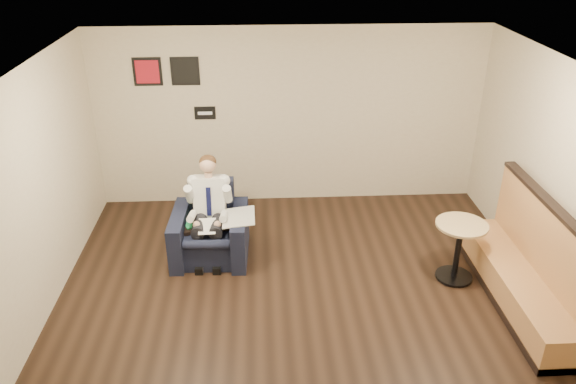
{
  "coord_description": "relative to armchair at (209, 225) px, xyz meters",
  "views": [
    {
      "loc": [
        -0.48,
        -5.28,
        4.25
      ],
      "look_at": [
        -0.13,
        1.2,
        1.01
      ],
      "focal_mm": 35.0,
      "sensor_mm": 36.0,
      "label": 1
    }
  ],
  "objects": [
    {
      "name": "banquette",
      "position": [
        3.77,
        -1.21,
        0.15
      ],
      "size": [
        0.6,
        2.5,
        1.28
      ],
      "primitive_type": "cube",
      "color": "#B27A45",
      "rests_on": "ground"
    },
    {
      "name": "side_table",
      "position": [
        -0.07,
        0.14,
        -0.24
      ],
      "size": [
        0.71,
        0.71,
        0.5
      ],
      "primitive_type": "cube",
      "rotation": [
        0.0,
        0.0,
        0.19
      ],
      "color": "black",
      "rests_on": "ground"
    },
    {
      "name": "coffee_mug",
      "position": [
        0.1,
        0.3,
        0.07
      ],
      "size": [
        0.11,
        0.11,
        0.11
      ],
      "primitive_type": "cylinder",
      "rotation": [
        0.0,
        0.0,
        0.19
      ],
      "color": "white",
      "rests_on": "side_table"
    },
    {
      "name": "smartphone",
      "position": [
        -0.05,
        0.32,
        0.02
      ],
      "size": [
        0.16,
        0.08,
        0.01
      ],
      "primitive_type": "cube",
      "rotation": [
        0.0,
        0.0,
        0.01
      ],
      "color": "black",
      "rests_on": "side_table"
    },
    {
      "name": "seated_man",
      "position": [
        -0.0,
        -0.13,
        0.18
      ],
      "size": [
        0.67,
        0.97,
        1.33
      ],
      "primitive_type": null,
      "rotation": [
        0.0,
        0.0,
        -0.04
      ],
      "color": "silver",
      "rests_on": "armchair"
    },
    {
      "name": "art_print_right",
      "position": [
        -0.37,
        1.67,
        1.67
      ],
      "size": [
        0.42,
        0.03,
        0.42
      ],
      "primitive_type": "cube",
      "color": "black",
      "rests_on": "wall_back"
    },
    {
      "name": "art_print_left",
      "position": [
        -0.92,
        1.67,
        1.67
      ],
      "size": [
        0.42,
        0.03,
        0.42
      ],
      "primitive_type": "cube",
      "color": "red",
      "rests_on": "wall_back"
    },
    {
      "name": "wall_left",
      "position": [
        -1.82,
        -1.32,
        0.92
      ],
      "size": [
        0.02,
        6.0,
        2.8
      ],
      "primitive_type": "cube",
      "color": "beige",
      "rests_on": "ground"
    },
    {
      "name": "seating_sign",
      "position": [
        -0.12,
        1.67,
        1.02
      ],
      "size": [
        0.32,
        0.02,
        0.2
      ],
      "primitive_type": "cube",
      "color": "black",
      "rests_on": "wall_back"
    },
    {
      "name": "ceiling",
      "position": [
        1.18,
        -1.32,
        2.32
      ],
      "size": [
        6.0,
        6.0,
        0.02
      ],
      "primitive_type": "cube",
      "color": "white",
      "rests_on": "wall_back"
    },
    {
      "name": "lap_papers",
      "position": [
        -0.01,
        -0.23,
        0.11
      ],
      "size": [
        0.23,
        0.32,
        0.01
      ],
      "primitive_type": "cube",
      "rotation": [
        0.0,
        0.0,
        0.03
      ],
      "color": "white",
      "rests_on": "seated_man"
    },
    {
      "name": "armchair",
      "position": [
        0.0,
        0.0,
        0.0
      ],
      "size": [
        1.04,
        1.04,
        0.97
      ],
      "primitive_type": "cube",
      "rotation": [
        0.0,
        0.0,
        -0.04
      ],
      "color": "black",
      "rests_on": "ground"
    },
    {
      "name": "ground",
      "position": [
        1.18,
        -1.32,
        -0.48
      ],
      "size": [
        6.0,
        6.0,
        0.0
      ],
      "primitive_type": "plane",
      "color": "black",
      "rests_on": "ground"
    },
    {
      "name": "wall_back",
      "position": [
        1.18,
        1.68,
        0.92
      ],
      "size": [
        6.0,
        0.02,
        2.8
      ],
      "primitive_type": "cube",
      "color": "beige",
      "rests_on": "ground"
    },
    {
      "name": "green_folder",
      "position": [
        -0.1,
        0.11,
        0.02
      ],
      "size": [
        0.59,
        0.5,
        0.01
      ],
      "primitive_type": "cube",
      "rotation": [
        0.0,
        0.0,
        0.33
      ],
      "color": "#28CA69",
      "rests_on": "side_table"
    },
    {
      "name": "newspaper",
      "position": [
        0.4,
        -0.12,
        0.17
      ],
      "size": [
        0.43,
        0.53,
        0.01
      ],
      "primitive_type": "cube",
      "rotation": [
        0.0,
        0.0,
        0.02
      ],
      "color": "silver",
      "rests_on": "armchair"
    },
    {
      "name": "cafe_table",
      "position": [
        3.18,
        -0.7,
        -0.08
      ],
      "size": [
        0.71,
        0.71,
        0.8
      ],
      "primitive_type": "cylinder",
      "rotation": [
        0.0,
        0.0,
        -0.1
      ],
      "color": "tan",
      "rests_on": "ground"
    }
  ]
}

